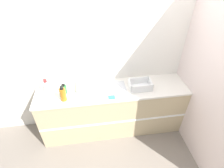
# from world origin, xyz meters

# --- Properties ---
(ground_plane) EXTENTS (12.00, 12.00, 0.00)m
(ground_plane) POSITION_xyz_m (0.00, 0.00, 0.00)
(ground_plane) COLOR slate
(wall_back) EXTENTS (4.76, 0.06, 2.60)m
(wall_back) POSITION_xyz_m (0.00, 0.58, 1.30)
(wall_back) COLOR silver
(wall_back) RESTS_ON ground_plane
(wall_right) EXTENTS (0.06, 2.55, 2.60)m
(wall_right) POSITION_xyz_m (1.21, 0.28, 1.30)
(wall_right) COLOR silver
(wall_right) RESTS_ON ground_plane
(counter_cabinet) EXTENTS (2.39, 0.58, 0.91)m
(counter_cabinet) POSITION_xyz_m (0.00, 0.28, 0.46)
(counter_cabinet) COLOR tan
(counter_cabinet) RESTS_ON ground_plane
(sink) EXTENTS (0.50, 0.33, 0.30)m
(sink) POSITION_xyz_m (-0.05, 0.28, 0.93)
(sink) COLOR silver
(sink) RESTS_ON counter_cabinet
(paper_towel_roll) EXTENTS (0.12, 0.12, 0.24)m
(paper_towel_roll) POSITION_xyz_m (-0.51, 0.27, 1.03)
(paper_towel_roll) COLOR #4C4C51
(paper_towel_roll) RESTS_ON counter_cabinet
(dish_rack) EXTENTS (0.34, 0.23, 0.13)m
(dish_rack) POSITION_xyz_m (0.42, 0.24, 0.95)
(dish_rack) COLOR white
(dish_rack) RESTS_ON counter_cabinet
(bottle_white_spray) EXTENTS (0.09, 0.09, 0.25)m
(bottle_white_spray) POSITION_xyz_m (-0.99, 0.33, 1.02)
(bottle_white_spray) COLOR white
(bottle_white_spray) RESTS_ON counter_cabinet
(bottle_amber) EXTENTS (0.09, 0.09, 0.24)m
(bottle_amber) POSITION_xyz_m (-0.74, 0.13, 1.02)
(bottle_amber) COLOR #B26B19
(bottle_amber) RESTS_ON counter_cabinet
(bottle_green) EXTENTS (0.08, 0.08, 0.17)m
(bottle_green) POSITION_xyz_m (-0.74, 0.29, 0.98)
(bottle_green) COLOR #2D8C3D
(bottle_green) RESTS_ON counter_cabinet
(sponge) EXTENTS (0.09, 0.06, 0.02)m
(sponge) POSITION_xyz_m (-0.05, 0.07, 0.92)
(sponge) COLOR #3399BF
(sponge) RESTS_ON counter_cabinet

